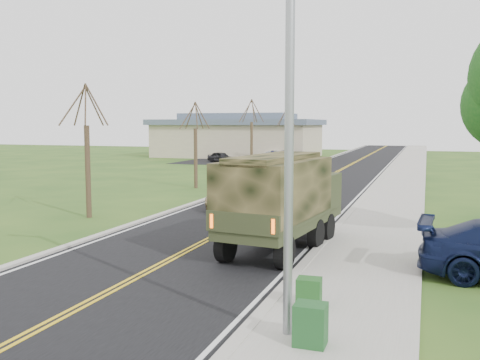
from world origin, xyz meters
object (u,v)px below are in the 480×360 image
at_px(military_truck, 282,196).
at_px(suv_champagne, 236,195).
at_px(utility_box_near, 310,324).
at_px(utility_box_far, 309,292).
at_px(sedan_silver, 285,177).

height_order(military_truck, suv_champagne, military_truck).
bearing_deg(suv_champagne, utility_box_near, -69.78).
bearing_deg(utility_box_near, suv_champagne, 114.18).
height_order(military_truck, utility_box_far, military_truck).
bearing_deg(military_truck, utility_box_far, -62.25).
xyz_separation_m(sedan_silver, utility_box_far, (6.42, -22.60, -0.33)).
height_order(sedan_silver, utility_box_far, sedan_silver).
height_order(sedan_silver, utility_box_near, sedan_silver).
bearing_deg(utility_box_far, military_truck, 107.91).
height_order(utility_box_near, utility_box_far, utility_box_near).
height_order(military_truck, utility_box_near, military_truck).
bearing_deg(military_truck, utility_box_near, -64.56).
distance_m(sedan_silver, utility_box_near, 25.69).
height_order(military_truck, sedan_silver, military_truck).
bearing_deg(utility_box_far, suv_champagne, 112.81).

